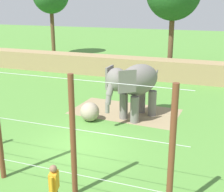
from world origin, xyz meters
TOP-DOWN VIEW (x-y plane):
  - ground_plane at (0.00, 0.00)m, footprint 120.00×120.00m
  - dirt_patch at (0.54, 4.84)m, footprint 6.22×3.66m
  - embankment_wall at (0.00, 13.29)m, footprint 36.00×1.80m
  - elephant at (1.34, 3.99)m, footprint 2.67×3.75m
  - enrichment_ball at (-0.78, 2.83)m, footprint 1.02×1.02m
  - cable_fence at (0.00, -3.33)m, footprint 10.08×0.19m
  - zookeeper at (1.40, -4.49)m, footprint 0.32×0.57m

SIDE VIEW (x-z plane):
  - ground_plane at x=0.00m, z-range 0.00..0.00m
  - dirt_patch at x=0.54m, z-range 0.00..0.01m
  - enrichment_ball at x=-0.78m, z-range 0.00..1.02m
  - embankment_wall at x=0.00m, z-range 0.00..1.63m
  - zookeeper at x=1.40m, z-range 0.09..1.76m
  - elephant at x=1.34m, z-range 0.49..3.50m
  - cable_fence at x=0.00m, z-range 0.01..4.09m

